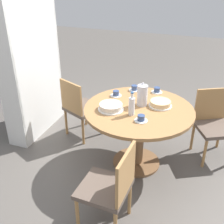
{
  "coord_description": "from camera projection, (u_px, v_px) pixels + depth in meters",
  "views": [
    {
      "loc": [
        -2.66,
        -0.64,
        2.16
      ],
      "look_at": [
        0.0,
        0.31,
        0.64
      ],
      "focal_mm": 45.0,
      "sensor_mm": 36.0,
      "label": 1
    }
  ],
  "objects": [
    {
      "name": "ground_plane",
      "position": [
        136.0,
        163.0,
        3.41
      ],
      "size": [
        14.0,
        14.0,
        0.0
      ],
      "primitive_type": "plane",
      "color": "#56514C"
    },
    {
      "name": "dining_table",
      "position": [
        138.0,
        122.0,
        3.15
      ],
      "size": [
        1.21,
        1.21,
        0.75
      ],
      "color": "brown",
      "rests_on": "ground_plane"
    },
    {
      "name": "chair_a",
      "position": [
        80.0,
        107.0,
        3.74
      ],
      "size": [
        0.56,
        0.56,
        0.84
      ],
      "rotation": [
        0.0,
        0.0,
        1.14
      ],
      "color": "#A87A47",
      "rests_on": "ground_plane"
    },
    {
      "name": "chair_b",
      "position": [
        110.0,
        187.0,
        2.41
      ],
      "size": [
        0.44,
        0.44,
        0.84
      ],
      "rotation": [
        0.0,
        0.0,
        3.09
      ],
      "color": "#A87A47",
      "rests_on": "ground_plane"
    },
    {
      "name": "chair_c",
      "position": [
        214.0,
        123.0,
        3.37
      ],
      "size": [
        0.57,
        0.57,
        0.84
      ],
      "rotation": [
        0.0,
        0.0,
        5.2
      ],
      "color": "#A87A47",
      "rests_on": "ground_plane"
    },
    {
      "name": "bookshelf",
      "position": [
        33.0,
        70.0,
        3.72
      ],
      "size": [
        1.02,
        0.28,
        1.87
      ],
      "rotation": [
        0.0,
        0.0,
        3.14
      ],
      "color": "silver",
      "rests_on": "ground_plane"
    },
    {
      "name": "coffee_pot",
      "position": [
        142.0,
        95.0,
        3.08
      ],
      "size": [
        0.12,
        0.12,
        0.27
      ],
      "color": "silver",
      "rests_on": "dining_table"
    },
    {
      "name": "water_bottle",
      "position": [
        132.0,
        106.0,
        2.89
      ],
      "size": [
        0.06,
        0.06,
        0.26
      ],
      "color": "silver",
      "rests_on": "dining_table"
    },
    {
      "name": "cake_main",
      "position": [
        111.0,
        107.0,
        3.02
      ],
      "size": [
        0.28,
        0.28,
        0.07
      ],
      "color": "white",
      "rests_on": "dining_table"
    },
    {
      "name": "cake_second",
      "position": [
        160.0,
        104.0,
        3.1
      ],
      "size": [
        0.26,
        0.26,
        0.06
      ],
      "color": "white",
      "rests_on": "dining_table"
    },
    {
      "name": "cup_a",
      "position": [
        134.0,
        88.0,
        3.48
      ],
      "size": [
        0.13,
        0.13,
        0.07
      ],
      "color": "silver",
      "rests_on": "dining_table"
    },
    {
      "name": "cup_b",
      "position": [
        116.0,
        94.0,
        3.34
      ],
      "size": [
        0.13,
        0.13,
        0.07
      ],
      "color": "silver",
      "rests_on": "dining_table"
    },
    {
      "name": "cup_c",
      "position": [
        141.0,
        119.0,
        2.81
      ],
      "size": [
        0.13,
        0.13,
        0.07
      ],
      "color": "silver",
      "rests_on": "dining_table"
    },
    {
      "name": "cup_d",
      "position": [
        157.0,
        90.0,
        3.43
      ],
      "size": [
        0.13,
        0.13,
        0.07
      ],
      "color": "silver",
      "rests_on": "dining_table"
    }
  ]
}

